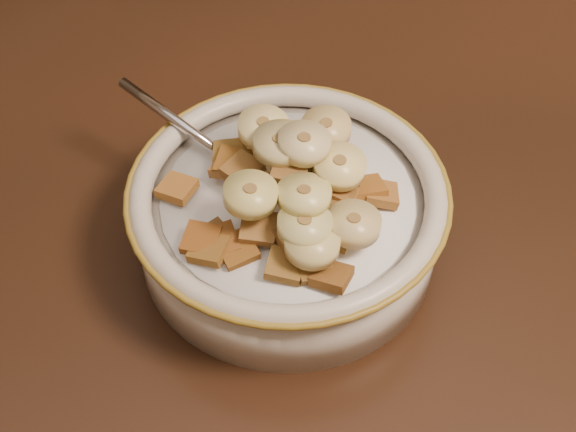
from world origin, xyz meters
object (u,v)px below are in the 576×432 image
object	(u,v)px
table	(166,329)
chair	(124,56)
cereal_bowl	(288,224)
spoon	(249,173)

from	to	relation	value
table	chair	world-z (taller)	chair
table	chair	bearing A→B (deg)	81.33
cereal_bowl	table	bearing A→B (deg)	-166.56
chair	cereal_bowl	xyz separation A→B (m)	(0.02, -0.58, 0.29)
table	cereal_bowl	world-z (taller)	cereal_bowl
spoon	table	bearing A→B (deg)	-0.50
cereal_bowl	spoon	bearing A→B (deg)	123.01
cereal_bowl	spoon	world-z (taller)	spoon
table	spoon	distance (m)	0.11
spoon	cereal_bowl	bearing A→B (deg)	90.00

